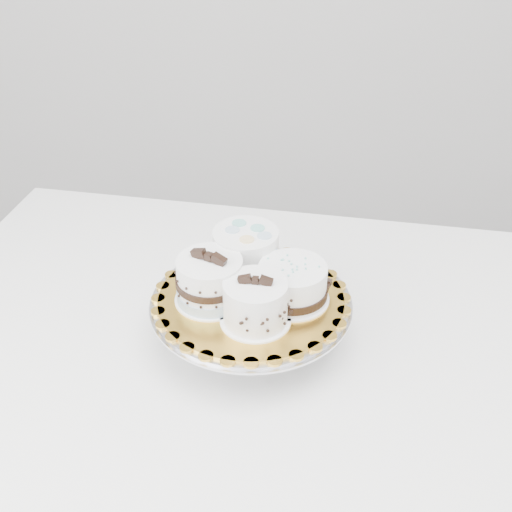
{
  "coord_description": "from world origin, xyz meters",
  "views": [
    {
      "loc": [
        -0.05,
        -0.58,
        1.48
      ],
      "look_at": [
        -0.04,
        0.25,
        0.92
      ],
      "focal_mm": 45.0,
      "sensor_mm": 36.0,
      "label": 1
    }
  ],
  "objects_px": {
    "cake_stand": "(251,313)",
    "cake_board": "(251,298)",
    "cake_dots": "(246,252)",
    "cake_swirl": "(255,303)",
    "cake_banded": "(210,282)",
    "cake_ribbon": "(293,284)",
    "table": "(274,370)"
  },
  "relations": [
    {
      "from": "cake_stand",
      "to": "cake_board",
      "type": "xyz_separation_m",
      "value": [
        -0.0,
        0.0,
        0.03
      ]
    },
    {
      "from": "cake_dots",
      "to": "cake_ribbon",
      "type": "distance_m",
      "value": 0.11
    },
    {
      "from": "cake_board",
      "to": "cake_banded",
      "type": "xyz_separation_m",
      "value": [
        -0.06,
        -0.01,
        0.04
      ]
    },
    {
      "from": "table",
      "to": "cake_swirl",
      "type": "distance_m",
      "value": 0.21
    },
    {
      "from": "cake_swirl",
      "to": "cake_banded",
      "type": "relative_size",
      "value": 0.79
    },
    {
      "from": "cake_dots",
      "to": "cake_ribbon",
      "type": "bearing_deg",
      "value": -52.88
    },
    {
      "from": "cake_board",
      "to": "cake_ribbon",
      "type": "distance_m",
      "value": 0.07
    },
    {
      "from": "cake_stand",
      "to": "cake_swirl",
      "type": "distance_m",
      "value": 0.09
    },
    {
      "from": "cake_board",
      "to": "cake_swirl",
      "type": "height_order",
      "value": "cake_swirl"
    },
    {
      "from": "cake_stand",
      "to": "cake_swirl",
      "type": "xyz_separation_m",
      "value": [
        0.01,
        -0.06,
        0.07
      ]
    },
    {
      "from": "table",
      "to": "cake_banded",
      "type": "xyz_separation_m",
      "value": [
        -0.11,
        -0.0,
        0.2
      ]
    },
    {
      "from": "cake_stand",
      "to": "cake_ribbon",
      "type": "bearing_deg",
      "value": -3.94
    },
    {
      "from": "cake_stand",
      "to": "cake_banded",
      "type": "bearing_deg",
      "value": -175.24
    },
    {
      "from": "cake_swirl",
      "to": "cake_banded",
      "type": "bearing_deg",
      "value": 151.31
    },
    {
      "from": "table",
      "to": "cake_board",
      "type": "distance_m",
      "value": 0.16
    },
    {
      "from": "cake_stand",
      "to": "cake_board",
      "type": "relative_size",
      "value": 1.09
    },
    {
      "from": "cake_stand",
      "to": "cake_ribbon",
      "type": "distance_m",
      "value": 0.09
    },
    {
      "from": "table",
      "to": "cake_banded",
      "type": "relative_size",
      "value": 10.31
    },
    {
      "from": "table",
      "to": "cake_ribbon",
      "type": "height_order",
      "value": "cake_ribbon"
    },
    {
      "from": "cake_banded",
      "to": "table",
      "type": "bearing_deg",
      "value": 31.06
    },
    {
      "from": "cake_stand",
      "to": "cake_ribbon",
      "type": "relative_size",
      "value": 2.35
    },
    {
      "from": "cake_board",
      "to": "cake_swirl",
      "type": "relative_size",
      "value": 2.7
    },
    {
      "from": "cake_ribbon",
      "to": "cake_stand",
      "type": "bearing_deg",
      "value": -163.73
    },
    {
      "from": "cake_swirl",
      "to": "cake_dots",
      "type": "height_order",
      "value": "cake_swirl"
    },
    {
      "from": "cake_board",
      "to": "cake_banded",
      "type": "relative_size",
      "value": 2.12
    },
    {
      "from": "cake_swirl",
      "to": "cake_ribbon",
      "type": "bearing_deg",
      "value": 51.14
    },
    {
      "from": "cake_stand",
      "to": "cake_ribbon",
      "type": "height_order",
      "value": "cake_ribbon"
    },
    {
      "from": "cake_stand",
      "to": "cake_board",
      "type": "height_order",
      "value": "cake_board"
    },
    {
      "from": "cake_stand",
      "to": "cake_banded",
      "type": "relative_size",
      "value": 2.32
    },
    {
      "from": "cake_board",
      "to": "table",
      "type": "bearing_deg",
      "value": -2.5
    },
    {
      "from": "cake_board",
      "to": "cake_dots",
      "type": "height_order",
      "value": "cake_dots"
    },
    {
      "from": "cake_stand",
      "to": "cake_swirl",
      "type": "bearing_deg",
      "value": -83.6
    }
  ]
}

